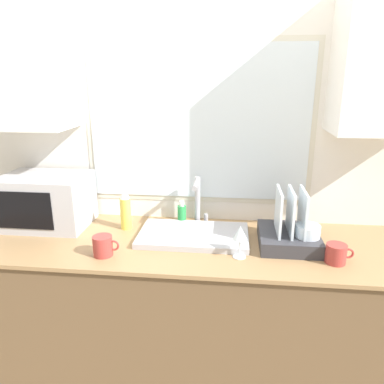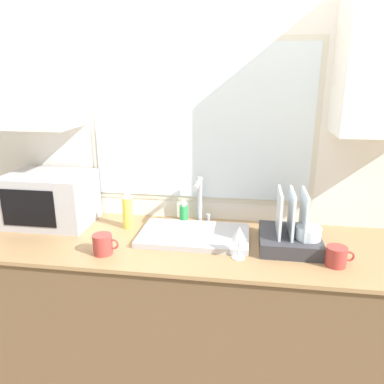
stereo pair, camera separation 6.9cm
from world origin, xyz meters
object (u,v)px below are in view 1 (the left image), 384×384
at_px(wine_glass, 240,234).
at_px(soap_bottle, 182,214).
at_px(microwave, 46,201).
at_px(faucet, 198,198).
at_px(mug_near_sink, 103,246).
at_px(spray_bottle, 125,209).
at_px(dish_rack, 291,233).

bearing_deg(wine_glass, soap_bottle, 130.61).
relative_size(microwave, wine_glass, 2.97).
xyz_separation_m(faucet, wine_glass, (0.23, -0.38, -0.05)).
bearing_deg(microwave, mug_near_sink, -37.27).
xyz_separation_m(mug_near_sink, wine_glass, (0.65, 0.05, 0.07)).
xyz_separation_m(faucet, soap_bottle, (-0.09, 0.00, -0.11)).
distance_m(microwave, spray_bottle, 0.46).
relative_size(microwave, soap_bottle, 3.35).
bearing_deg(mug_near_sink, soap_bottle, 53.58).
height_order(microwave, spray_bottle, microwave).
xyz_separation_m(spray_bottle, wine_glass, (0.63, -0.28, 0.00)).
bearing_deg(mug_near_sink, faucet, 46.12).
bearing_deg(wine_glass, spray_bottle, 155.91).
distance_m(dish_rack, wine_glass, 0.31).
bearing_deg(microwave, spray_bottle, -0.56).
xyz_separation_m(microwave, wine_glass, (1.09, -0.29, -0.03)).
relative_size(dish_rack, soap_bottle, 2.32).
relative_size(faucet, spray_bottle, 1.16).
height_order(soap_bottle, wine_glass, wine_glass).
height_order(faucet, mug_near_sink, faucet).
bearing_deg(wine_glass, faucet, 121.96).
relative_size(faucet, microwave, 0.59).
bearing_deg(wine_glass, microwave, 165.32).
height_order(dish_rack, spray_bottle, dish_rack).
bearing_deg(microwave, faucet, 6.04).
bearing_deg(dish_rack, wine_glass, -148.04).
xyz_separation_m(dish_rack, wine_glass, (-0.26, -0.16, 0.05)).
bearing_deg(faucet, mug_near_sink, -133.88).
xyz_separation_m(microwave, soap_bottle, (0.76, 0.10, -0.09)).
relative_size(soap_bottle, mug_near_sink, 1.10).
bearing_deg(wine_glass, mug_near_sink, -175.38).
relative_size(dish_rack, spray_bottle, 1.36).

